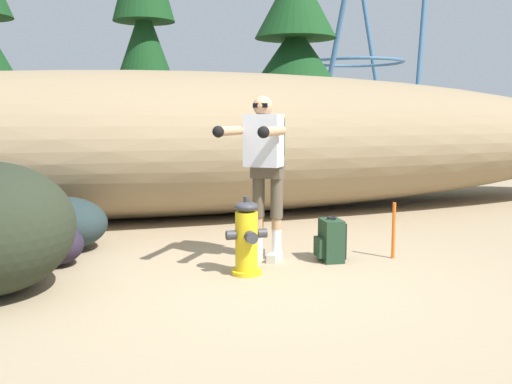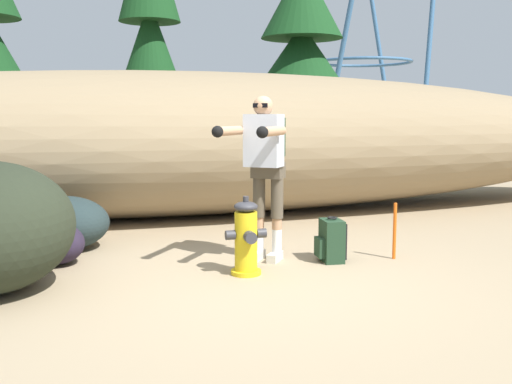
{
  "view_description": "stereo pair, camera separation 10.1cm",
  "coord_description": "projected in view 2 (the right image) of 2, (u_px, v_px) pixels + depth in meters",
  "views": [
    {
      "loc": [
        -1.58,
        -4.87,
        1.53
      ],
      "look_at": [
        0.15,
        0.67,
        0.75
      ],
      "focal_mm": 41.01,
      "sensor_mm": 36.0,
      "label": 1
    },
    {
      "loc": [
        -1.48,
        -4.9,
        1.53
      ],
      "look_at": [
        0.15,
        0.67,
        0.75
      ],
      "focal_mm": 41.01,
      "sensor_mm": 36.0,
      "label": 2
    }
  ],
  "objects": [
    {
      "name": "dirt_embankment",
      "position": [
        186.0,
        143.0,
        8.85
      ],
      "size": [
        16.01,
        3.2,
        2.16
      ],
      "primitive_type": "ellipsoid",
      "color": "#897556",
      "rests_on": "ground_plane"
    },
    {
      "name": "pine_tree_center",
      "position": [
        302.0,
        52.0,
        13.78
      ],
      "size": [
        2.97,
        2.97,
        5.05
      ],
      "color": "#47331E",
      "rests_on": "ground_plane"
    },
    {
      "name": "boulder_mid",
      "position": [
        64.0,
        223.0,
        6.61
      ],
      "size": [
        1.38,
        1.35,
        0.6
      ],
      "primitive_type": "ellipsoid",
      "rotation": [
        0.0,
        0.0,
        4.14
      ],
      "color": "#202D2E",
      "rests_on": "ground_plane"
    },
    {
      "name": "utility_worker",
      "position": [
        265.0,
        157.0,
        5.94
      ],
      "size": [
        0.9,
        1.01,
        1.7
      ],
      "rotation": [
        0.0,
        0.0,
        -2.22
      ],
      "color": "beige",
      "rests_on": "ground_plane"
    },
    {
      "name": "survey_stake",
      "position": [
        395.0,
        231.0,
        6.16
      ],
      "size": [
        0.04,
        0.04,
        0.6
      ],
      "primitive_type": "cylinder",
      "color": "#E55914",
      "rests_on": "ground_plane"
    },
    {
      "name": "pine_tree_left",
      "position": [
        150.0,
        41.0,
        11.71
      ],
      "size": [
        1.89,
        1.89,
        5.56
      ],
      "color": "#47331E",
      "rests_on": "ground_plane"
    },
    {
      "name": "fire_hydrant",
      "position": [
        246.0,
        239.0,
        5.56
      ],
      "size": [
        0.4,
        0.34,
        0.76
      ],
      "color": "gold",
      "rests_on": "ground_plane"
    },
    {
      "name": "boulder_small",
      "position": [
        54.0,
        243.0,
        5.97
      ],
      "size": [
        0.87,
        0.9,
        0.43
      ],
      "primitive_type": "ellipsoid",
      "rotation": [
        0.0,
        0.0,
        5.31
      ],
      "color": "#221B2B",
      "rests_on": "ground_plane"
    },
    {
      "name": "ground_plane",
      "position": [
        260.0,
        286.0,
        5.28
      ],
      "size": [
        56.0,
        56.0,
        0.04
      ],
      "primitive_type": "cube",
      "color": "#998466"
    },
    {
      "name": "spare_backpack",
      "position": [
        331.0,
        241.0,
        6.07
      ],
      "size": [
        0.31,
        0.32,
        0.47
      ],
      "rotation": [
        0.0,
        0.0,
        3.04
      ],
      "color": "#1E3823",
      "rests_on": "ground_plane"
    }
  ]
}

